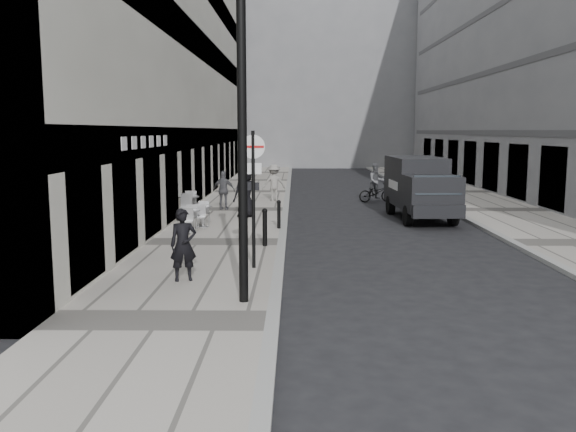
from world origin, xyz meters
name	(u,v)px	position (x,y,z in m)	size (l,w,h in m)	color
ground	(265,392)	(0.00, 0.00, 0.00)	(120.00, 120.00, 0.00)	black
sidewalk	(239,210)	(-2.00, 18.00, 0.06)	(4.00, 60.00, 0.12)	#A29B92
far_sidewalk	(498,211)	(9.00, 18.00, 0.06)	(4.00, 60.00, 0.12)	#A29B92
building_left	(170,21)	(-6.00, 24.50, 9.00)	(4.00, 45.00, 18.00)	beige
building_far	(306,55)	(1.50, 56.00, 11.00)	(24.00, 16.00, 22.00)	gray
walking_man	(183,245)	(-2.07, 5.55, 0.93)	(0.59, 0.39, 1.61)	black
sign_post	(253,181)	(-0.60, 6.84, 2.24)	(0.57, 0.09, 3.31)	black
lamppost	(242,99)	(-0.60, 3.89, 4.01)	(0.31, 0.31, 7.00)	black
bollard_near	(265,228)	(-0.47, 9.68, 0.63)	(0.14, 0.14, 1.02)	black
bollard_far	(279,215)	(-0.15, 12.87, 0.57)	(0.12, 0.12, 0.91)	black
panel_van	(420,185)	(5.24, 15.98, 1.34)	(2.09, 5.15, 2.39)	black
cyclist	(376,187)	(4.31, 21.64, 0.73)	(1.84, 1.06, 1.87)	black
pedestrian_a	(224,190)	(-2.60, 17.82, 0.94)	(0.96, 0.40, 1.64)	#55555A
pedestrian_b	(274,183)	(-0.60, 21.03, 0.98)	(1.11, 0.64, 1.72)	gray
pedestrian_c	(245,192)	(-1.51, 15.56, 1.08)	(0.94, 0.61, 1.92)	black
cafe_table_near	(202,215)	(-2.80, 13.09, 0.56)	(0.67, 1.51, 0.86)	silver
cafe_table_mid	(190,219)	(-3.05, 12.06, 0.55)	(0.66, 1.50, 0.85)	silver
cafe_table_far	(189,205)	(-3.60, 15.07, 0.63)	(0.79, 1.77, 1.01)	#AFAFB1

